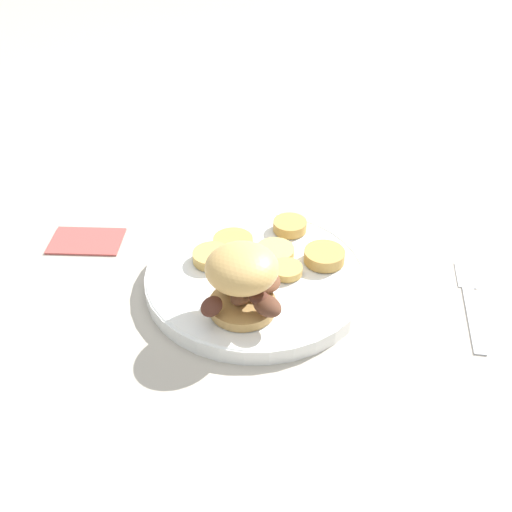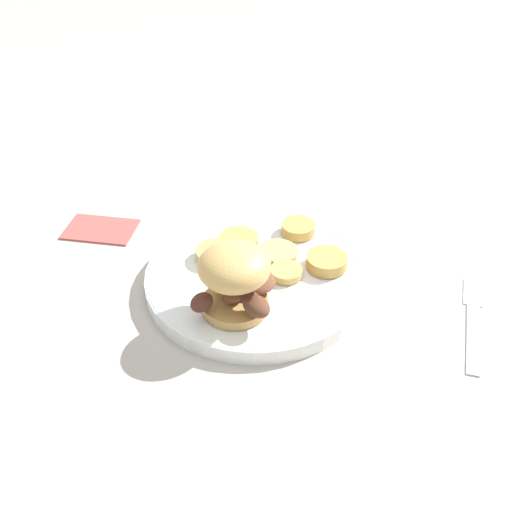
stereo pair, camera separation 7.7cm
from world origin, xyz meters
The scene contains 12 objects.
ground_plane centered at (0.00, 0.00, 0.00)m, with size 4.00×4.00×0.00m, color #B2A899.
dinner_plate centered at (0.00, 0.00, 0.01)m, with size 0.29×0.29×0.02m.
sandwich centered at (-0.01, -0.07, 0.07)m, with size 0.11×0.11×0.09m.
potato_round_0 centered at (0.04, 0.10, 0.03)m, with size 0.05×0.05×0.01m, color tan.
potato_round_1 centered at (-0.06, 0.02, 0.03)m, with size 0.05×0.05×0.01m, color tan.
potato_round_2 centered at (0.09, 0.03, 0.03)m, with size 0.05×0.05×0.02m, color tan.
potato_round_3 centered at (0.02, 0.04, 0.03)m, with size 0.05×0.05×0.01m, color #DBB766.
potato_round_4 centered at (-0.04, 0.06, 0.03)m, with size 0.06×0.06×0.01m, color tan.
potato_round_5 centered at (0.04, 0.00, 0.03)m, with size 0.04×0.04×0.01m, color tan.
potato_round_6 centered at (-0.02, 0.02, 0.03)m, with size 0.04×0.04×0.01m, color tan.
fork centered at (0.28, -0.01, 0.00)m, with size 0.03×0.18×0.00m.
napkin centered at (-0.26, 0.07, 0.00)m, with size 0.10×0.07×0.01m, color #B24C47.
Camera 2 is at (0.13, -0.60, 0.51)m, focal length 42.00 mm.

